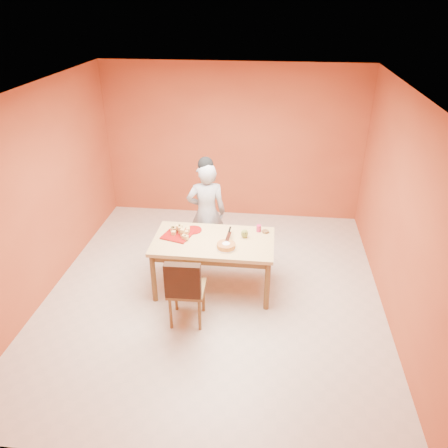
# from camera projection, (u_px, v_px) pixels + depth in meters

# --- Properties ---
(floor) EXTENTS (5.00, 5.00, 0.00)m
(floor) POSITION_uv_depth(u_px,v_px,m) (214.00, 293.00, 6.00)
(floor) COLOR beige
(floor) RESTS_ON ground
(ceiling) EXTENTS (5.00, 5.00, 0.00)m
(ceiling) POSITION_uv_depth(u_px,v_px,m) (211.00, 92.00, 4.74)
(ceiling) COLOR silver
(ceiling) RESTS_ON wall_back
(wall_back) EXTENTS (4.50, 0.00, 4.50)m
(wall_back) POSITION_uv_depth(u_px,v_px,m) (233.00, 143.00, 7.56)
(wall_back) COLOR #B8502A
(wall_back) RESTS_ON floor
(wall_left) EXTENTS (0.00, 5.00, 5.00)m
(wall_left) POSITION_uv_depth(u_px,v_px,m) (39.00, 196.00, 5.60)
(wall_left) COLOR #B8502A
(wall_left) RESTS_ON floor
(wall_right) EXTENTS (0.00, 5.00, 5.00)m
(wall_right) POSITION_uv_depth(u_px,v_px,m) (402.00, 214.00, 5.14)
(wall_right) COLOR #B8502A
(wall_right) RESTS_ON floor
(dining_table) EXTENTS (1.60, 0.90, 0.76)m
(dining_table) POSITION_uv_depth(u_px,v_px,m) (213.00, 246.00, 5.82)
(dining_table) COLOR tan
(dining_table) RESTS_ON floor
(dining_chair) EXTENTS (0.45, 0.53, 0.96)m
(dining_chair) POSITION_uv_depth(u_px,v_px,m) (186.00, 288.00, 5.28)
(dining_chair) COLOR brown
(dining_chair) RESTS_ON floor
(pastry_pile) EXTENTS (0.32, 0.32, 0.10)m
(pastry_pile) POSITION_uv_depth(u_px,v_px,m) (177.00, 231.00, 5.85)
(pastry_pile) COLOR tan
(pastry_pile) RESTS_ON pastry_platter
(person) EXTENTS (0.64, 0.49, 1.58)m
(person) POSITION_uv_depth(u_px,v_px,m) (207.00, 213.00, 6.41)
(person) COLOR #9A9A9D
(person) RESTS_ON floor
(pastry_platter) EXTENTS (0.44, 0.44, 0.02)m
(pastry_platter) POSITION_uv_depth(u_px,v_px,m) (178.00, 235.00, 5.88)
(pastry_platter) COLOR maroon
(pastry_platter) RESTS_ON dining_table
(red_dinner_plate) EXTENTS (0.30, 0.30, 0.01)m
(red_dinner_plate) POSITION_uv_depth(u_px,v_px,m) (193.00, 230.00, 6.00)
(red_dinner_plate) COLOR maroon
(red_dinner_plate) RESTS_ON dining_table
(white_cake_plate) EXTENTS (0.25, 0.25, 0.01)m
(white_cake_plate) POSITION_uv_depth(u_px,v_px,m) (226.00, 248.00, 5.59)
(white_cake_plate) COLOR white
(white_cake_plate) RESTS_ON dining_table
(sponge_cake) EXTENTS (0.31, 0.31, 0.05)m
(sponge_cake) POSITION_uv_depth(u_px,v_px,m) (226.00, 246.00, 5.57)
(sponge_cake) COLOR #CB7F34
(sponge_cake) RESTS_ON white_cake_plate
(cake_server) EXTENTS (0.06, 0.26, 0.01)m
(cake_server) POSITION_uv_depth(u_px,v_px,m) (228.00, 236.00, 5.71)
(cake_server) COLOR silver
(cake_server) RESTS_ON sponge_cake
(egg_ornament) EXTENTS (0.10, 0.09, 0.12)m
(egg_ornament) POSITION_uv_depth(u_px,v_px,m) (245.00, 234.00, 5.80)
(egg_ornament) COLOR olive
(egg_ornament) RESTS_ON dining_table
(magenta_glass) EXTENTS (0.08, 0.08, 0.09)m
(magenta_glass) POSITION_uv_depth(u_px,v_px,m) (259.00, 228.00, 5.96)
(magenta_glass) COLOR #B61B4B
(magenta_glass) RESTS_ON dining_table
(checker_tin) EXTENTS (0.10, 0.10, 0.03)m
(checker_tin) POSITION_uv_depth(u_px,v_px,m) (266.00, 232.00, 5.95)
(checker_tin) COLOR #341A0E
(checker_tin) RESTS_ON dining_table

